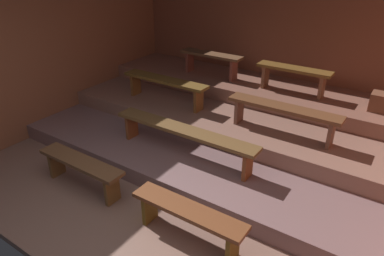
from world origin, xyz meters
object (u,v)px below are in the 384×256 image
at_px(bench_floor_left, 81,166).
at_px(bench_middle_right, 283,112).
at_px(bench_middle_left, 165,84).
at_px(bench_floor_right, 188,215).
at_px(wooden_crate_upper, 380,102).
at_px(bench_lower_center, 184,133).
at_px(bench_upper_left, 211,59).
at_px(bench_upper_right, 294,73).

height_order(bench_floor_left, bench_middle_right, bench_middle_right).
distance_m(bench_middle_left, bench_middle_right, 2.00).
relative_size(bench_floor_left, bench_middle_left, 0.83).
relative_size(bench_floor_right, bench_middle_right, 0.83).
bearing_deg(bench_middle_right, wooden_crate_upper, 44.60).
bearing_deg(bench_floor_right, bench_middle_right, 84.36).
height_order(bench_lower_center, bench_upper_left, bench_upper_left).
bearing_deg(wooden_crate_upper, bench_floor_right, -112.29).
xyz_separation_m(bench_middle_left, bench_middle_right, (2.00, 0.00, 0.00)).
bearing_deg(bench_floor_left, bench_lower_center, 52.18).
bearing_deg(wooden_crate_upper, bench_upper_left, 179.86).
distance_m(bench_floor_left, bench_middle_right, 2.71).
bearing_deg(bench_lower_center, wooden_crate_upper, 43.71).
bearing_deg(bench_floor_right, bench_upper_right, 91.01).
bearing_deg(bench_floor_left, bench_upper_right, 62.45).
height_order(bench_lower_center, bench_upper_right, bench_upper_right).
height_order(bench_floor_right, bench_upper_right, bench_upper_right).
bearing_deg(bench_floor_right, bench_upper_left, 117.55).
xyz_separation_m(bench_lower_center, wooden_crate_upper, (2.02, 1.93, 0.24)).
xyz_separation_m(bench_lower_center, bench_upper_right, (0.74, 1.94, 0.43)).
bearing_deg(bench_middle_left, bench_floor_right, -47.45).
bearing_deg(bench_upper_right, wooden_crate_upper, -0.30).
xyz_separation_m(bench_upper_left, bench_upper_right, (1.51, 0.00, 0.00)).
relative_size(bench_middle_right, bench_upper_right, 1.33).
relative_size(bench_lower_center, wooden_crate_upper, 8.21).
relative_size(bench_middle_left, bench_upper_right, 1.33).
height_order(bench_lower_center, bench_middle_right, bench_middle_right).
height_order(bench_floor_left, bench_upper_right, bench_upper_right).
bearing_deg(bench_floor_right, wooden_crate_upper, 67.71).
bearing_deg(bench_lower_center, bench_middle_left, 137.96).
relative_size(bench_upper_left, bench_upper_right, 1.00).
relative_size(bench_upper_left, wooden_crate_upper, 4.50).
bearing_deg(wooden_crate_upper, bench_middle_left, -161.48).
height_order(bench_floor_right, bench_lower_center, bench_lower_center).
distance_m(bench_floor_left, bench_upper_left, 3.07).
xyz_separation_m(bench_floor_right, bench_upper_left, (-1.56, 2.99, 0.68)).
distance_m(bench_middle_left, wooden_crate_upper, 3.20).
bearing_deg(bench_middle_right, bench_floor_right, -95.64).
distance_m(bench_middle_right, bench_upper_left, 2.04).
xyz_separation_m(bench_middle_right, wooden_crate_upper, (1.03, 1.01, 0.03)).
xyz_separation_m(bench_lower_center, bench_middle_left, (-1.01, 0.91, 0.21)).
distance_m(bench_middle_right, bench_upper_right, 1.07).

